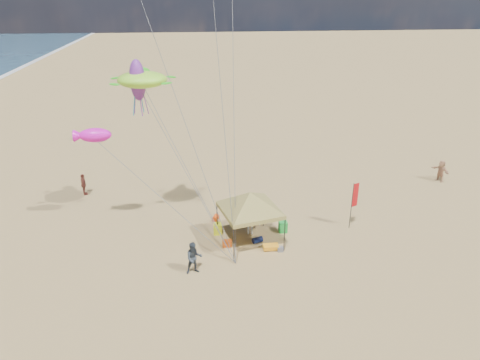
{
  "coord_description": "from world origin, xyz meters",
  "views": [
    {
      "loc": [
        -2.47,
        -19.89,
        14.1
      ],
      "look_at": [
        0.0,
        3.0,
        4.0
      ],
      "focal_mm": 32.89,
      "sensor_mm": 36.0,
      "label": 1
    }
  ],
  "objects_px": {
    "cooler_red": "(227,243)",
    "feather_flag": "(354,198)",
    "cooler_blue": "(272,211)",
    "canopy_tent": "(250,194)",
    "person_far_a": "(84,184)",
    "person_far_c": "(441,171)",
    "person_near_a": "(253,217)",
    "person_near_b": "(194,258)",
    "chair_green": "(283,227)",
    "person_near_c": "(250,220)",
    "chair_yellow": "(218,229)",
    "beach_cart": "(271,247)"
  },
  "relations": [
    {
      "from": "person_near_a",
      "to": "person_near_b",
      "type": "bearing_deg",
      "value": 18.71
    },
    {
      "from": "person_near_b",
      "to": "person_far_a",
      "type": "xyz_separation_m",
      "value": [
        -7.97,
        10.66,
        -0.1
      ]
    },
    {
      "from": "beach_cart",
      "to": "chair_green",
      "type": "bearing_deg",
      "value": 60.78
    },
    {
      "from": "person_far_a",
      "to": "person_far_c",
      "type": "distance_m",
      "value": 27.46
    },
    {
      "from": "person_near_b",
      "to": "cooler_blue",
      "type": "bearing_deg",
      "value": 38.54
    },
    {
      "from": "cooler_blue",
      "to": "person_far_a",
      "type": "distance_m",
      "value": 14.04
    },
    {
      "from": "chair_yellow",
      "to": "person_near_b",
      "type": "relative_size",
      "value": 0.38
    },
    {
      "from": "feather_flag",
      "to": "person_far_c",
      "type": "relative_size",
      "value": 1.79
    },
    {
      "from": "beach_cart",
      "to": "person_far_c",
      "type": "height_order",
      "value": "person_far_c"
    },
    {
      "from": "feather_flag",
      "to": "person_near_c",
      "type": "distance_m",
      "value": 6.64
    },
    {
      "from": "chair_green",
      "to": "person_near_a",
      "type": "xyz_separation_m",
      "value": [
        -1.85,
        0.52,
        0.51
      ]
    },
    {
      "from": "beach_cart",
      "to": "person_near_b",
      "type": "xyz_separation_m",
      "value": [
        -4.47,
        -1.78,
        0.72
      ]
    },
    {
      "from": "chair_green",
      "to": "chair_yellow",
      "type": "xyz_separation_m",
      "value": [
        -4.1,
        0.18,
        0.0
      ]
    },
    {
      "from": "person_far_a",
      "to": "chair_green",
      "type": "bearing_deg",
      "value": -139.91
    },
    {
      "from": "chair_green",
      "to": "person_near_b",
      "type": "xyz_separation_m",
      "value": [
        -5.58,
        -3.79,
        0.57
      ]
    },
    {
      "from": "chair_yellow",
      "to": "beach_cart",
      "type": "relative_size",
      "value": 0.78
    },
    {
      "from": "person_near_a",
      "to": "person_far_a",
      "type": "bearing_deg",
      "value": -58.84
    },
    {
      "from": "person_far_a",
      "to": "person_far_c",
      "type": "relative_size",
      "value": 0.95
    },
    {
      "from": "chair_green",
      "to": "person_near_a",
      "type": "relative_size",
      "value": 0.41
    },
    {
      "from": "person_far_a",
      "to": "person_near_c",
      "type": "bearing_deg",
      "value": -144.03
    },
    {
      "from": "feather_flag",
      "to": "chair_green",
      "type": "height_order",
      "value": "feather_flag"
    },
    {
      "from": "feather_flag",
      "to": "chair_yellow",
      "type": "xyz_separation_m",
      "value": [
        -8.56,
        0.11,
        -1.73
      ]
    },
    {
      "from": "feather_flag",
      "to": "person_near_c",
      "type": "bearing_deg",
      "value": -179.22
    },
    {
      "from": "canopy_tent",
      "to": "person_near_b",
      "type": "relative_size",
      "value": 3.28
    },
    {
      "from": "person_near_a",
      "to": "person_far_c",
      "type": "relative_size",
      "value": 0.98
    },
    {
      "from": "cooler_blue",
      "to": "cooler_red",
      "type": "bearing_deg",
      "value": -131.78
    },
    {
      "from": "canopy_tent",
      "to": "beach_cart",
      "type": "xyz_separation_m",
      "value": [
        1.12,
        -0.96,
        -3.01
      ]
    },
    {
      "from": "cooler_red",
      "to": "feather_flag",
      "type": "bearing_deg",
      "value": 9.82
    },
    {
      "from": "person_near_c",
      "to": "person_far_c",
      "type": "relative_size",
      "value": 1.08
    },
    {
      "from": "beach_cart",
      "to": "canopy_tent",
      "type": "bearing_deg",
      "value": 139.36
    },
    {
      "from": "chair_yellow",
      "to": "person_near_b",
      "type": "xyz_separation_m",
      "value": [
        -1.49,
        -3.96,
        0.57
      ]
    },
    {
      "from": "cooler_red",
      "to": "person_far_a",
      "type": "distance_m",
      "value": 12.89
    },
    {
      "from": "chair_yellow",
      "to": "cooler_blue",
      "type": "bearing_deg",
      "value": 30.66
    },
    {
      "from": "cooler_red",
      "to": "person_near_a",
      "type": "distance_m",
      "value": 2.66
    },
    {
      "from": "chair_yellow",
      "to": "person_near_c",
      "type": "relative_size",
      "value": 0.37
    },
    {
      "from": "person_near_c",
      "to": "person_far_c",
      "type": "xyz_separation_m",
      "value": [
        15.99,
        6.46,
        -0.07
      ]
    },
    {
      "from": "beach_cart",
      "to": "person_far_a",
      "type": "relative_size",
      "value": 0.54
    },
    {
      "from": "canopy_tent",
      "to": "feather_flag",
      "type": "bearing_deg",
      "value": 9.33
    },
    {
      "from": "cooler_red",
      "to": "person_near_c",
      "type": "height_order",
      "value": "person_near_c"
    },
    {
      "from": "cooler_red",
      "to": "cooler_blue",
      "type": "relative_size",
      "value": 1.0
    },
    {
      "from": "chair_green",
      "to": "chair_yellow",
      "type": "relative_size",
      "value": 1.0
    },
    {
      "from": "chair_green",
      "to": "person_far_a",
      "type": "xyz_separation_m",
      "value": [
        -13.55,
        6.87,
        0.48
      ]
    },
    {
      "from": "cooler_blue",
      "to": "person_far_a",
      "type": "bearing_deg",
      "value": 161.68
    },
    {
      "from": "person_near_c",
      "to": "cooler_blue",
      "type": "bearing_deg",
      "value": -111.06
    },
    {
      "from": "cooler_red",
      "to": "beach_cart",
      "type": "distance_m",
      "value": 2.6
    },
    {
      "from": "person_near_b",
      "to": "person_near_c",
      "type": "height_order",
      "value": "person_near_c"
    },
    {
      "from": "canopy_tent",
      "to": "person_far_c",
      "type": "distance_m",
      "value": 17.95
    },
    {
      "from": "feather_flag",
      "to": "person_far_a",
      "type": "height_order",
      "value": "feather_flag"
    },
    {
      "from": "chair_yellow",
      "to": "person_far_c",
      "type": "bearing_deg",
      "value": 19.17
    },
    {
      "from": "canopy_tent",
      "to": "person_far_a",
      "type": "bearing_deg",
      "value": 145.03
    }
  ]
}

